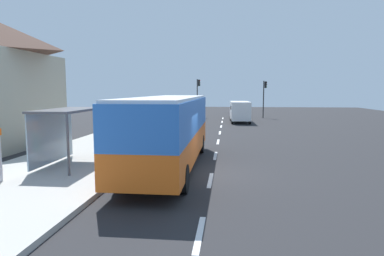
% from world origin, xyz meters
% --- Properties ---
extents(ground_plane, '(56.00, 92.00, 0.04)m').
position_xyz_m(ground_plane, '(0.00, 14.00, -0.02)').
color(ground_plane, '#262628').
extents(sidewalk_platform, '(6.20, 30.00, 0.18)m').
position_xyz_m(sidewalk_platform, '(-6.40, 2.00, 0.09)').
color(sidewalk_platform, '#ADAAA3').
rests_on(sidewalk_platform, ground).
extents(lane_stripe_seg_0, '(0.16, 2.20, 0.01)m').
position_xyz_m(lane_stripe_seg_0, '(0.25, -6.00, 0.01)').
color(lane_stripe_seg_0, silver).
rests_on(lane_stripe_seg_0, ground).
extents(lane_stripe_seg_1, '(0.16, 2.20, 0.01)m').
position_xyz_m(lane_stripe_seg_1, '(0.25, -1.00, 0.01)').
color(lane_stripe_seg_1, silver).
rests_on(lane_stripe_seg_1, ground).
extents(lane_stripe_seg_2, '(0.16, 2.20, 0.01)m').
position_xyz_m(lane_stripe_seg_2, '(0.25, 4.00, 0.01)').
color(lane_stripe_seg_2, silver).
rests_on(lane_stripe_seg_2, ground).
extents(lane_stripe_seg_3, '(0.16, 2.20, 0.01)m').
position_xyz_m(lane_stripe_seg_3, '(0.25, 9.00, 0.01)').
color(lane_stripe_seg_3, silver).
rests_on(lane_stripe_seg_3, ground).
extents(lane_stripe_seg_4, '(0.16, 2.20, 0.01)m').
position_xyz_m(lane_stripe_seg_4, '(0.25, 14.00, 0.01)').
color(lane_stripe_seg_4, silver).
rests_on(lane_stripe_seg_4, ground).
extents(lane_stripe_seg_5, '(0.16, 2.20, 0.01)m').
position_xyz_m(lane_stripe_seg_5, '(0.25, 19.00, 0.01)').
color(lane_stripe_seg_5, silver).
rests_on(lane_stripe_seg_5, ground).
extents(lane_stripe_seg_6, '(0.16, 2.20, 0.01)m').
position_xyz_m(lane_stripe_seg_6, '(0.25, 24.00, 0.01)').
color(lane_stripe_seg_6, silver).
rests_on(lane_stripe_seg_6, ground).
extents(lane_stripe_seg_7, '(0.16, 2.20, 0.01)m').
position_xyz_m(lane_stripe_seg_7, '(0.25, 29.00, 0.01)').
color(lane_stripe_seg_7, silver).
rests_on(lane_stripe_seg_7, ground).
extents(bus, '(2.56, 11.02, 3.21)m').
position_xyz_m(bus, '(-1.71, 0.94, 1.84)').
color(bus, orange).
rests_on(bus, ground).
extents(white_van, '(2.17, 5.26, 2.30)m').
position_xyz_m(white_van, '(2.20, 23.58, 1.34)').
color(white_van, white).
rests_on(white_van, ground).
extents(sedan_near, '(2.01, 4.48, 1.52)m').
position_xyz_m(sedan_near, '(2.30, 29.91, 0.79)').
color(sedan_near, black).
rests_on(sedan_near, ground).
extents(sedan_far, '(1.92, 4.44, 1.52)m').
position_xyz_m(sedan_far, '(2.30, 40.15, 0.79)').
color(sedan_far, navy).
rests_on(sedan_far, ground).
extents(recycling_bin_yellow, '(0.52, 0.52, 0.95)m').
position_xyz_m(recycling_bin_yellow, '(-4.20, 1.23, 0.66)').
color(recycling_bin_yellow, yellow).
rests_on(recycling_bin_yellow, sidewalk_platform).
extents(recycling_bin_blue, '(0.52, 0.52, 0.95)m').
position_xyz_m(recycling_bin_blue, '(-4.20, 1.93, 0.66)').
color(recycling_bin_blue, blue).
rests_on(recycling_bin_blue, sidewalk_platform).
extents(recycling_bin_red, '(0.52, 0.52, 0.95)m').
position_xyz_m(recycling_bin_red, '(-4.20, 2.63, 0.66)').
color(recycling_bin_red, red).
rests_on(recycling_bin_red, sidewalk_platform).
extents(recycling_bin_green, '(0.52, 0.52, 0.95)m').
position_xyz_m(recycling_bin_green, '(-4.20, 3.33, 0.66)').
color(recycling_bin_green, green).
rests_on(recycling_bin_green, sidewalk_platform).
extents(traffic_light_near_side, '(0.49, 0.28, 4.75)m').
position_xyz_m(traffic_light_near_side, '(5.50, 30.15, 3.17)').
color(traffic_light_near_side, '#2D2D2D').
rests_on(traffic_light_near_side, ground).
extents(traffic_light_far_side, '(0.49, 0.28, 5.03)m').
position_xyz_m(traffic_light_far_side, '(-3.10, 30.95, 3.34)').
color(traffic_light_far_side, '#2D2D2D').
rests_on(traffic_light_far_side, ground).
extents(bus_shelter, '(1.80, 4.00, 2.50)m').
position_xyz_m(bus_shelter, '(-6.41, 0.36, 2.10)').
color(bus_shelter, '#4C4C51').
rests_on(bus_shelter, sidewalk_platform).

